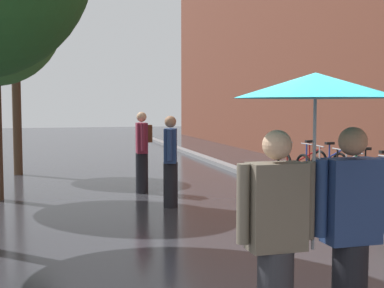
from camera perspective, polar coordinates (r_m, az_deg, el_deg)
name	(u,v)px	position (r m, az deg, el deg)	size (l,w,h in m)	color
kerb_strip	(233,168)	(14.61, 4.52, -2.70)	(0.30, 36.00, 0.12)	slate
street_tree_2	(15,22)	(14.50, -19.05, 12.64)	(2.23, 2.23, 5.16)	#473323
parked_bicycle_2	(375,180)	(10.68, 19.62, -3.82)	(1.08, 0.70, 0.96)	black
parked_bicycle_3	(356,175)	(11.36, 17.71, -3.30)	(1.13, 0.78, 0.96)	black
parked_bicycle_4	(338,170)	(12.04, 15.81, -2.84)	(1.15, 0.82, 0.96)	black
parked_bicycle_5	(322,167)	(12.70, 14.19, -2.44)	(1.14, 0.79, 0.96)	black
parked_bicycle_6	(302,163)	(13.26, 12.11, -2.12)	(1.13, 0.79, 0.96)	black
couple_under_umbrella	(315,166)	(3.79, 13.44, -2.37)	(1.19, 1.17, 2.07)	#2D2D33
pedestrian_walking_midground	(142,150)	(10.82, -5.52, -0.66)	(0.35, 0.59, 1.70)	black
pedestrian_walking_far	(171,161)	(9.27, -2.39, -1.87)	(0.32, 0.57, 1.65)	black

